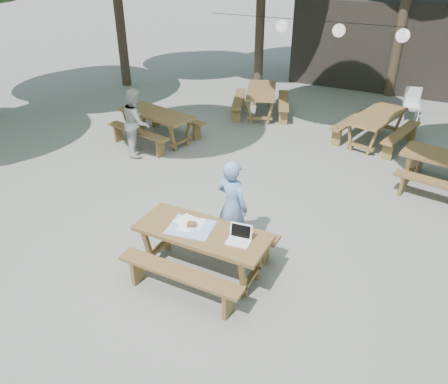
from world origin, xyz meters
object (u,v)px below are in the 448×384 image
picnic_table_nw (157,126)px  plastic_chair (410,111)px  woman (232,206)px  main_picnic_table (203,251)px  second_person (137,122)px

picnic_table_nw → plastic_chair: (5.52, 4.52, -0.13)m
picnic_table_nw → woman: 4.85m
woman → plastic_chair: (1.85, 7.67, -0.53)m
main_picnic_table → picnic_table_nw: bearing=132.1°
woman → second_person: 4.30m
picnic_table_nw → second_person: size_ratio=1.37×
main_picnic_table → second_person: second_person is taller
woman → picnic_table_nw: bearing=-25.8°
plastic_chair → picnic_table_nw: bearing=-153.8°
woman → plastic_chair: woman is taller
second_person → plastic_chair: second_person is taller
second_person → plastic_chair: size_ratio=1.76×
woman → second_person: (-3.62, 2.31, 0.01)m
main_picnic_table → woman: size_ratio=1.27×
main_picnic_table → second_person: 4.70m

